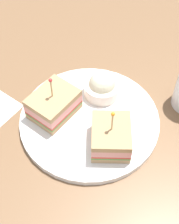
# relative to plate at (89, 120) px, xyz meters

# --- Properties ---
(ground_plane) EXTENTS (1.05, 1.05, 0.02)m
(ground_plane) POSITION_rel_plate_xyz_m (0.00, 0.00, -0.02)
(ground_plane) COLOR brown
(plate) EXTENTS (0.28, 0.28, 0.01)m
(plate) POSITION_rel_plate_xyz_m (0.00, 0.00, 0.00)
(plate) COLOR white
(plate) RESTS_ON ground_plane
(sandwich_half_front) EXTENTS (0.11, 0.11, 0.10)m
(sandwich_half_front) POSITION_rel_plate_xyz_m (-0.07, 0.01, 0.03)
(sandwich_half_front) COLOR tan
(sandwich_half_front) RESTS_ON plate
(sandwich_half_back) EXTENTS (0.09, 0.10, 0.10)m
(sandwich_half_back) POSITION_rel_plate_xyz_m (0.06, 0.04, 0.03)
(sandwich_half_back) COLOR tan
(sandwich_half_back) RESTS_ON plate
(coleslaw_bowl) EXTENTS (0.08, 0.08, 0.05)m
(coleslaw_bowl) POSITION_rel_plate_xyz_m (0.03, -0.06, 0.03)
(coleslaw_bowl) COLOR silver
(coleslaw_bowl) RESTS_ON plate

